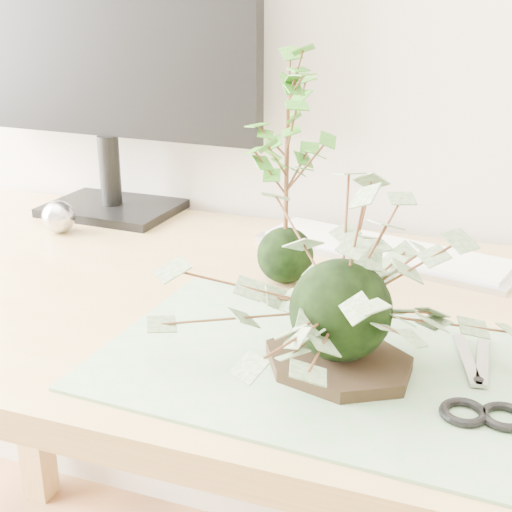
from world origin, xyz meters
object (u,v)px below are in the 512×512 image
(ivy_kokedama, at_px, (343,265))
(keyboard, at_px, (385,251))
(desk, at_px, (312,365))
(monitor, at_px, (104,46))
(maple_kokedama, at_px, (287,117))

(ivy_kokedama, xyz_separation_m, keyboard, (-0.02, 0.39, -0.12))
(desk, relative_size, ivy_kokedama, 4.35)
(desk, relative_size, monitor, 2.65)
(maple_kokedama, distance_m, keyboard, 0.31)
(desk, xyz_separation_m, maple_kokedama, (-0.06, 0.07, 0.33))
(desk, distance_m, maple_kokedama, 0.34)
(desk, distance_m, monitor, 0.69)
(monitor, bearing_deg, keyboard, -4.11)
(desk, bearing_deg, monitor, 148.52)
(ivy_kokedama, distance_m, keyboard, 0.41)
(desk, height_order, keyboard, keyboard)
(desk, relative_size, maple_kokedama, 4.66)
(monitor, bearing_deg, desk, -28.99)
(maple_kokedama, relative_size, monitor, 0.57)
(ivy_kokedama, xyz_separation_m, maple_kokedama, (-0.14, 0.23, 0.11))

